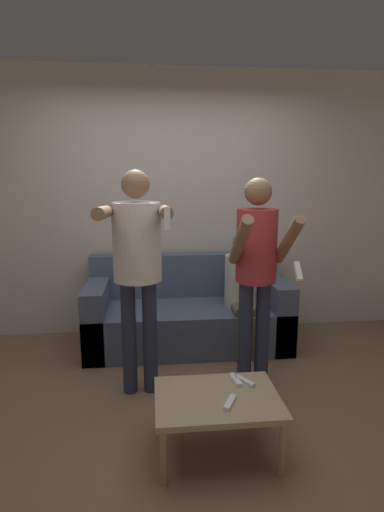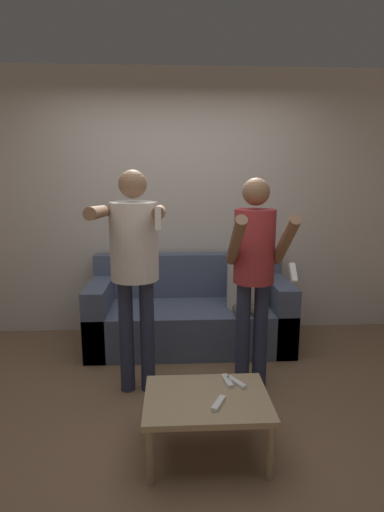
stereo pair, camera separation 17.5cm
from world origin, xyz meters
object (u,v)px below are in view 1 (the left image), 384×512
Objects in this scene: person_standing_left at (137,256)px; remote_near at (230,403)px; person_standing_right at (257,262)px; person_seated at (243,286)px; couch at (187,315)px; remote_mid at (245,381)px; remote_far at (235,380)px; coffee_table at (217,403)px.

remote_near is at bearing -57.62° from person_standing_left.
person_standing_right is 0.82m from person_seated.
couch reaches higher than remote_mid.
person_seated reaches higher than remote_far.
person_seated is (0.96, 0.72, -0.46)m from person_standing_left.
remote_mid reaches higher than coffee_table.
remote_mid is at bearing -42.31° from person_standing_left.
coffee_table is 0.12m from remote_near.
remote_near is at bearing -113.14° from person_standing_right.
coffee_table is 4.78× the size of remote_far.
person_standing_left is 11.31× the size of remote_near.
remote_near is at bearing -121.50° from remote_mid.
person_seated is at bearing -17.67° from couch.
couch is 1.70× the size of person_seated.
person_standing_right is 1.11m from remote_near.
couch is 12.88× the size of remote_near.
person_seated reaches higher than couch.
person_standing_right is 0.90m from remote_far.
coffee_table is at bearing -108.64° from person_seated.
person_standing_left is at bearing -143.40° from person_seated.
couch is 1.27m from person_standing_left.
person_seated is at bearing 83.90° from person_standing_right.
person_seated is 1.63m from remote_near.
person_standing_left is at bearing -179.80° from person_standing_right.
remote_near is 0.26m from remote_far.
remote_mid is (0.22, -1.49, 0.09)m from couch.
remote_near is (0.06, -0.09, 0.05)m from coffee_table.
coffee_table is 5.03× the size of remote_mid.
remote_mid is (-0.30, -1.32, -0.24)m from person_seated.
person_standing_left is at bearing 136.27° from remote_far.
remote_far is at bearing -43.73° from person_standing_left.
remote_far is at bearing 71.10° from remote_near.
remote_mid is at bearing 34.23° from coffee_table.
remote_mid is at bearing -81.42° from couch.
person_standing_left is 1.03× the size of person_standing_right.
remote_far is at bearing 47.37° from coffee_table.
coffee_table is at bearing -145.77° from remote_mid.
remote_mid is (0.20, 0.13, 0.05)m from coffee_table.
person_standing_right is 10.63× the size of remote_far.
couch is 1.62m from coffee_table.
remote_far is at bearing 158.94° from remote_mid.
person_standing_right is (0.44, -0.88, 0.72)m from couch.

